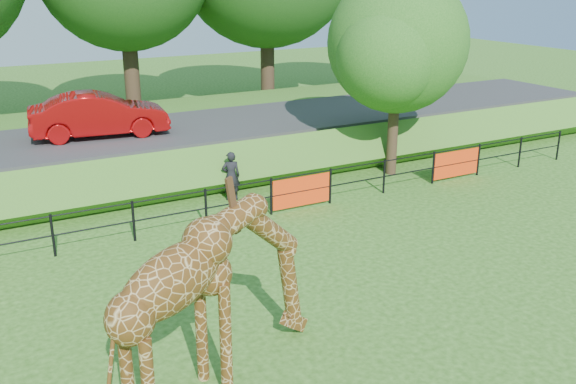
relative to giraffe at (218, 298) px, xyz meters
name	(u,v)px	position (x,y,z in m)	size (l,w,h in m)	color
ground	(381,381)	(2.41, -1.30, -1.59)	(90.00, 90.00, 0.00)	#285114
giraffe	(218,298)	(0.00, 0.00, 0.00)	(4.45, 0.82, 3.18)	#523010
perimeter_fence	(206,208)	(2.41, 6.70, -1.04)	(28.07, 0.10, 1.10)	black
embankment	(130,144)	(2.41, 14.20, -0.94)	(40.00, 9.00, 1.30)	#285114
road	(140,133)	(2.41, 12.70, -0.23)	(40.00, 5.00, 0.12)	#333336
car_red	(99,115)	(1.07, 12.69, 0.57)	(1.56, 4.47, 1.47)	#A70B0C
visitor	(231,176)	(3.93, 8.45, -0.83)	(0.56, 0.36, 1.52)	black
tree_east	(399,48)	(10.01, 8.33, 2.69)	(5.40, 4.71, 6.76)	#352318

